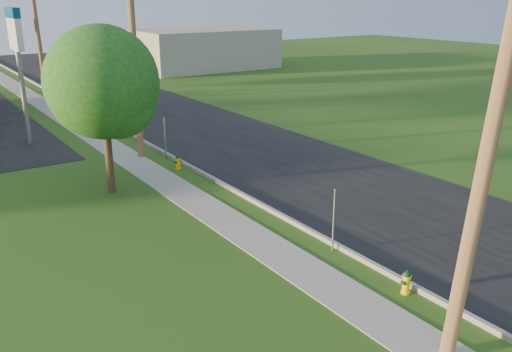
{
  "coord_description": "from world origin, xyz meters",
  "views": [
    {
      "loc": [
        -10.08,
        -6.88,
        7.44
      ],
      "look_at": [
        0.0,
        8.0,
        1.4
      ],
      "focal_mm": 38.0,
      "sensor_mm": 36.0,
      "label": 1
    }
  ],
  "objects_px": {
    "tree_verge": "(106,87)",
    "utility_pole_near": "(490,138)",
    "utility_pole_far": "(38,33)",
    "hydrant_mid": "(178,162)",
    "utility_pole_mid": "(134,52)",
    "hydrant_far": "(87,111)",
    "price_pylon": "(16,37)",
    "hydrant_near": "(406,282)"
  },
  "relations": [
    {
      "from": "tree_verge",
      "to": "utility_pole_near",
      "type": "bearing_deg",
      "value": -78.69
    },
    {
      "from": "utility_pole_near",
      "to": "price_pylon",
      "type": "relative_size",
      "value": 1.38
    },
    {
      "from": "price_pylon",
      "to": "tree_verge",
      "type": "distance_m",
      "value": 9.67
    },
    {
      "from": "utility_pole_far",
      "to": "utility_pole_near",
      "type": "bearing_deg",
      "value": -90.0
    },
    {
      "from": "price_pylon",
      "to": "hydrant_near",
      "type": "bearing_deg",
      "value": -77.61
    },
    {
      "from": "hydrant_near",
      "to": "hydrant_far",
      "type": "xyz_separation_m",
      "value": [
        -0.06,
        26.1,
        0.07
      ]
    },
    {
      "from": "hydrant_far",
      "to": "hydrant_mid",
      "type": "bearing_deg",
      "value": -90.59
    },
    {
      "from": "hydrant_mid",
      "to": "hydrant_far",
      "type": "height_order",
      "value": "hydrant_far"
    },
    {
      "from": "utility_pole_near",
      "to": "utility_pole_far",
      "type": "distance_m",
      "value": 36.0
    },
    {
      "from": "utility_pole_far",
      "to": "tree_verge",
      "type": "height_order",
      "value": "utility_pole_far"
    },
    {
      "from": "utility_pole_near",
      "to": "tree_verge",
      "type": "relative_size",
      "value": 1.47
    },
    {
      "from": "price_pylon",
      "to": "hydrant_mid",
      "type": "height_order",
      "value": "price_pylon"
    },
    {
      "from": "price_pylon",
      "to": "hydrant_far",
      "type": "bearing_deg",
      "value": 46.5
    },
    {
      "from": "utility_pole_near",
      "to": "utility_pole_far",
      "type": "relative_size",
      "value": 1.0
    },
    {
      "from": "price_pylon",
      "to": "hydrant_mid",
      "type": "xyz_separation_m",
      "value": [
        4.47,
        -8.32,
        -5.1
      ]
    },
    {
      "from": "utility_pole_mid",
      "to": "price_pylon",
      "type": "height_order",
      "value": "utility_pole_mid"
    },
    {
      "from": "utility_pole_far",
      "to": "price_pylon",
      "type": "height_order",
      "value": "utility_pole_far"
    },
    {
      "from": "utility_pole_near",
      "to": "tree_verge",
      "type": "xyz_separation_m",
      "value": [
        -2.8,
        13.98,
        -0.64
      ]
    },
    {
      "from": "utility_pole_mid",
      "to": "hydrant_far",
      "type": "relative_size",
      "value": 12.08
    },
    {
      "from": "utility_pole_far",
      "to": "price_pylon",
      "type": "relative_size",
      "value": 1.39
    },
    {
      "from": "utility_pole_near",
      "to": "hydrant_near",
      "type": "xyz_separation_m",
      "value": [
        0.77,
        2.25,
        -4.47
      ]
    },
    {
      "from": "utility_pole_mid",
      "to": "hydrant_far",
      "type": "distance_m",
      "value": 11.33
    },
    {
      "from": "utility_pole_far",
      "to": "hydrant_mid",
      "type": "xyz_separation_m",
      "value": [
        0.57,
        -20.82,
        -4.47
      ]
    },
    {
      "from": "utility_pole_far",
      "to": "price_pylon",
      "type": "bearing_deg",
      "value": -107.33
    },
    {
      "from": "price_pylon",
      "to": "hydrant_mid",
      "type": "relative_size",
      "value": 10.04
    },
    {
      "from": "price_pylon",
      "to": "hydrant_far",
      "type": "relative_size",
      "value": 8.44
    },
    {
      "from": "price_pylon",
      "to": "hydrant_mid",
      "type": "bearing_deg",
      "value": -61.75
    },
    {
      "from": "hydrant_mid",
      "to": "price_pylon",
      "type": "bearing_deg",
      "value": 118.25
    },
    {
      "from": "hydrant_near",
      "to": "hydrant_far",
      "type": "relative_size",
      "value": 0.83
    },
    {
      "from": "utility_pole_mid",
      "to": "hydrant_far",
      "type": "bearing_deg",
      "value": 86.1
    },
    {
      "from": "hydrant_near",
      "to": "hydrant_mid",
      "type": "relative_size",
      "value": 0.98
    },
    {
      "from": "utility_pole_near",
      "to": "tree_verge",
      "type": "height_order",
      "value": "utility_pole_near"
    },
    {
      "from": "utility_pole_near",
      "to": "hydrant_mid",
      "type": "xyz_separation_m",
      "value": [
        0.57,
        15.18,
        -4.47
      ]
    },
    {
      "from": "hydrant_mid",
      "to": "utility_pole_mid",
      "type": "bearing_deg",
      "value": 101.44
    },
    {
      "from": "utility_pole_far",
      "to": "hydrant_mid",
      "type": "distance_m",
      "value": 21.3
    },
    {
      "from": "price_pylon",
      "to": "tree_verge",
      "type": "xyz_separation_m",
      "value": [
        1.1,
        -9.52,
        -1.27
      ]
    },
    {
      "from": "price_pylon",
      "to": "hydrant_far",
      "type": "distance_m",
      "value": 8.38
    },
    {
      "from": "utility_pole_mid",
      "to": "hydrant_near",
      "type": "height_order",
      "value": "utility_pole_mid"
    },
    {
      "from": "utility_pole_near",
      "to": "hydrant_mid",
      "type": "bearing_deg",
      "value": 87.85
    },
    {
      "from": "utility_pole_mid",
      "to": "hydrant_mid",
      "type": "height_order",
      "value": "utility_pole_mid"
    },
    {
      "from": "tree_verge",
      "to": "hydrant_mid",
      "type": "relative_size",
      "value": 9.47
    },
    {
      "from": "hydrant_far",
      "to": "price_pylon",
      "type": "bearing_deg",
      "value": -133.5
    }
  ]
}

